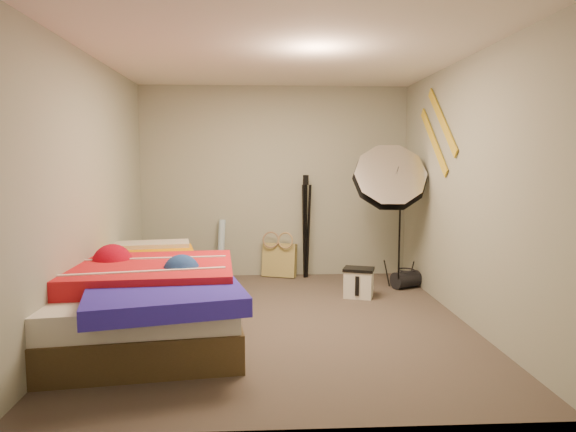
{
  "coord_description": "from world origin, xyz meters",
  "views": [
    {
      "loc": [
        -0.19,
        -4.79,
        1.54
      ],
      "look_at": [
        0.1,
        0.6,
        0.95
      ],
      "focal_mm": 32.0,
      "sensor_mm": 36.0,
      "label": 1
    }
  ],
  "objects": [
    {
      "name": "wall_stripe_upper",
      "position": [
        1.73,
        0.6,
        1.95
      ],
      "size": [
        0.02,
        0.91,
        0.78
      ],
      "primitive_type": "cube",
      "rotation": [
        0.7,
        0.0,
        0.0
      ],
      "color": "gold",
      "rests_on": "wall_right"
    },
    {
      "name": "camera_tripod",
      "position": [
        0.4,
        1.83,
        0.77
      ],
      "size": [
        0.08,
        0.08,
        1.35
      ],
      "color": "black",
      "rests_on": "floor"
    },
    {
      "name": "camera_case",
      "position": [
        0.91,
        0.81,
        0.15
      ],
      "size": [
        0.36,
        0.31,
        0.31
      ],
      "primitive_type": "cube",
      "rotation": [
        0.0,
        0.0,
        -0.32
      ],
      "color": "silver",
      "rests_on": "floor"
    },
    {
      "name": "bed",
      "position": [
        -1.23,
        -0.24,
        0.33
      ],
      "size": [
        1.93,
        2.59,
        0.66
      ],
      "color": "#4C3B23",
      "rests_on": "floor"
    },
    {
      "name": "ceiling",
      "position": [
        0.0,
        0.0,
        2.5
      ],
      "size": [
        4.0,
        4.0,
        0.0
      ],
      "primitive_type": "plane",
      "rotation": [
        3.14,
        0.0,
        0.0
      ],
      "color": "silver",
      "rests_on": "wall_back"
    },
    {
      "name": "tote_bag",
      "position": [
        0.06,
        1.9,
        0.22
      ],
      "size": [
        0.48,
        0.32,
        0.46
      ],
      "primitive_type": "cube",
      "rotation": [
        -0.14,
        0.0,
        -0.32
      ],
      "color": "tan",
      "rests_on": "floor"
    },
    {
      "name": "wall_back",
      "position": [
        0.0,
        2.0,
        1.25
      ],
      "size": [
        3.5,
        0.0,
        3.5
      ],
      "primitive_type": "plane",
      "rotation": [
        1.57,
        0.0,
        0.0
      ],
      "color": "gray",
      "rests_on": "floor"
    },
    {
      "name": "wrapping_roll",
      "position": [
        -0.71,
        1.85,
        0.38
      ],
      "size": [
        0.14,
        0.23,
        0.77
      ],
      "primitive_type": "cylinder",
      "rotation": [
        -0.17,
        0.0,
        -0.25
      ],
      "color": "#629CC8",
      "rests_on": "floor"
    },
    {
      "name": "floor",
      "position": [
        0.0,
        0.0,
        0.0
      ],
      "size": [
        4.0,
        4.0,
        0.0
      ],
      "primitive_type": "plane",
      "color": "#4F443B",
      "rests_on": "ground"
    },
    {
      "name": "wall_stripe_lower",
      "position": [
        1.73,
        0.85,
        1.75
      ],
      "size": [
        0.02,
        0.91,
        0.78
      ],
      "primitive_type": "cube",
      "rotation": [
        0.7,
        0.0,
        0.0
      ],
      "color": "gold",
      "rests_on": "wall_right"
    },
    {
      "name": "duffel_bag",
      "position": [
        1.56,
        1.2,
        0.1
      ],
      "size": [
        0.39,
        0.33,
        0.2
      ],
      "primitive_type": "cylinder",
      "rotation": [
        0.0,
        1.57,
        0.44
      ],
      "color": "black",
      "rests_on": "floor"
    },
    {
      "name": "wall_front",
      "position": [
        0.0,
        -2.0,
        1.25
      ],
      "size": [
        3.5,
        0.0,
        3.5
      ],
      "primitive_type": "plane",
      "rotation": [
        -1.57,
        0.0,
        0.0
      ],
      "color": "gray",
      "rests_on": "floor"
    },
    {
      "name": "wall_left",
      "position": [
        -1.75,
        0.0,
        1.25
      ],
      "size": [
        0.0,
        4.0,
        4.0
      ],
      "primitive_type": "plane",
      "rotation": [
        1.57,
        0.0,
        1.57
      ],
      "color": "gray",
      "rests_on": "floor"
    },
    {
      "name": "photo_umbrella",
      "position": [
        1.32,
        1.16,
        1.31
      ],
      "size": [
        1.11,
        0.86,
        1.82
      ],
      "color": "black",
      "rests_on": "floor"
    },
    {
      "name": "wall_right",
      "position": [
        1.75,
        0.0,
        1.25
      ],
      "size": [
        0.0,
        4.0,
        4.0
      ],
      "primitive_type": "plane",
      "rotation": [
        1.57,
        0.0,
        -1.57
      ],
      "color": "gray",
      "rests_on": "floor"
    }
  ]
}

